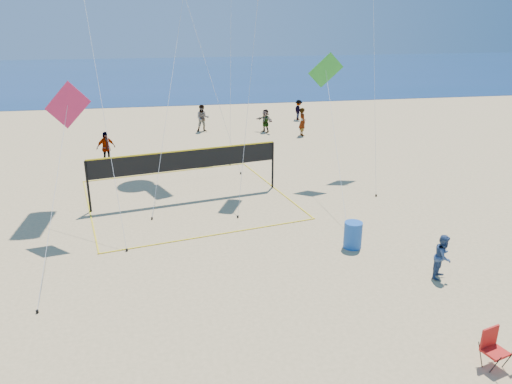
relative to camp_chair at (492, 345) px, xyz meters
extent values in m
plane|color=#D8B379|center=(-5.27, 0.28, -0.57)|extent=(120.00, 120.00, 0.00)
cube|color=navy|center=(-5.27, 62.28, -0.56)|extent=(140.00, 50.00, 0.03)
imported|color=navy|center=(1.05, 4.22, 0.18)|extent=(0.92, 0.92, 1.50)
imported|color=gray|center=(-11.07, 19.51, 0.36)|extent=(1.18, 0.91, 1.86)
imported|color=gray|center=(-0.63, 25.67, 0.25)|extent=(1.28, 1.53, 1.65)
imported|color=gray|center=(1.70, 24.17, 0.40)|extent=(0.51, 0.74, 1.94)
imported|color=gray|center=(-5.04, 26.65, 0.39)|extent=(0.97, 0.77, 1.93)
imported|color=gray|center=(2.81, 29.40, 0.22)|extent=(0.80, 1.13, 1.59)
cube|color=red|center=(0.03, -0.10, -0.12)|extent=(0.66, 0.63, 0.06)
cube|color=red|center=(-0.03, 0.11, 0.17)|extent=(0.54, 0.20, 0.55)
cylinder|color=black|center=(-0.13, -0.35, -0.32)|extent=(0.10, 0.27, 0.71)
cylinder|color=black|center=(-0.24, 0.04, -0.32)|extent=(0.10, 0.27, 0.71)
cylinder|color=black|center=(0.29, -0.23, -0.32)|extent=(0.10, 0.27, 0.71)
cylinder|color=black|center=(0.18, 0.16, -0.32)|extent=(0.10, 0.27, 0.71)
cylinder|color=#1A53AE|center=(-1.04, 6.81, -0.07)|extent=(0.74, 0.74, 1.00)
cylinder|color=black|center=(-11.05, 12.13, 0.58)|extent=(0.10, 0.10, 2.30)
cylinder|color=black|center=(-2.59, 13.84, 0.58)|extent=(0.10, 0.10, 2.30)
cube|color=black|center=(-6.82, 12.98, 1.30)|extent=(8.46, 1.73, 0.86)
cube|color=yellow|center=(-6.82, 12.98, 1.76)|extent=(8.47, 1.74, 0.06)
cube|color=yellow|center=(-5.96, 8.75, -0.56)|extent=(8.67, 1.80, 0.02)
cube|color=yellow|center=(-7.67, 17.21, -0.56)|extent=(8.67, 1.80, 0.02)
cylinder|color=silver|center=(-10.07, 11.45, 4.99)|extent=(1.64, 7.04, 11.03)
cylinder|color=black|center=(-9.26, 7.94, -0.52)|extent=(0.08, 0.08, 0.10)
cylinder|color=silver|center=(-7.28, 14.25, 4.49)|extent=(2.27, 6.99, 10.04)
cylinder|color=black|center=(-8.40, 10.77, -0.52)|extent=(0.08, 0.08, 0.10)
cylinder|color=silver|center=(-3.95, 12.63, 4.07)|extent=(1.76, 4.63, 9.20)
cylinder|color=black|center=(-4.83, 10.32, -0.52)|extent=(0.08, 0.08, 0.10)
cube|color=#BD2050|center=(-11.08, 10.20, 4.43)|extent=(1.77, 0.55, 1.82)
cylinder|color=silver|center=(-11.32, 7.27, 1.95)|extent=(0.49, 5.88, 4.96)
cylinder|color=black|center=(-11.56, 4.33, -0.52)|extent=(0.08, 0.08, 0.10)
cube|color=green|center=(0.14, 14.62, 4.99)|extent=(1.73, 0.29, 1.71)
cylinder|color=silver|center=(-0.30, 11.36, 2.23)|extent=(0.90, 6.53, 5.52)
cylinder|color=black|center=(-0.75, 8.11, -0.52)|extent=(0.08, 0.08, 0.10)
cylinder|color=silver|center=(2.70, 14.90, 5.37)|extent=(1.46, 6.34, 11.79)
cylinder|color=black|center=(1.98, 11.74, -0.52)|extent=(0.08, 0.08, 0.10)
cylinder|color=silver|center=(-5.38, 17.75, 5.14)|extent=(3.14, 3.05, 11.34)
cylinder|color=black|center=(-3.82, 16.23, -0.52)|extent=(0.08, 0.08, 0.10)
cylinder|color=silver|center=(-3.75, 20.21, 5.21)|extent=(0.88, 4.53, 11.48)
cylinder|color=black|center=(-4.19, 17.95, -0.52)|extent=(0.08, 0.08, 0.10)
camera|label=1|loc=(-7.47, -8.98, 7.70)|focal=35.00mm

